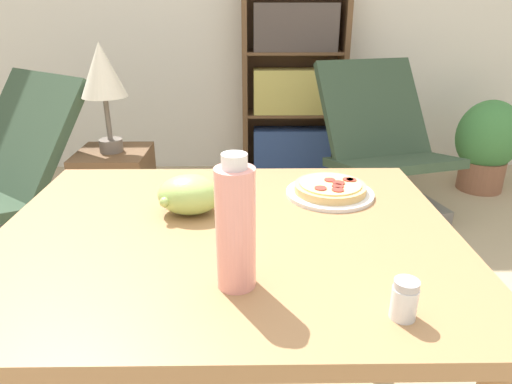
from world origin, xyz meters
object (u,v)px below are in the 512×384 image
Objects in this scene: grape_bunch at (189,195)px; lounge_chair_near at (4,205)px; pizza_on_plate at (330,190)px; bookshelf at (293,88)px; table_lamp at (102,75)px; side_table at (118,202)px; drink_bottle at (236,227)px; potted_plant_floor at (487,144)px; salt_shaker at (404,299)px; lounge_chair_far at (382,168)px.

grape_bunch is 0.16× the size of lounge_chair_near.
bookshelf reaches higher than pizza_on_plate.
side_table is at bearing 0.00° from table_lamp.
bookshelf is at bearing 50.05° from side_table.
lounge_chair_near is 0.81m from table_lamp.
drink_bottle is 0.25× the size of lounge_chair_near.
potted_plant_floor is (1.38, 1.82, -0.42)m from pizza_on_plate.
salt_shaker is at bearing -120.04° from potted_plant_floor.
table_lamp is at bearing 120.96° from salt_shaker.
drink_bottle is 2.63m from bookshelf.
lounge_chair_far is 1.52m from side_table.
pizza_on_plate is 0.48m from drink_bottle.
potted_plant_floor is at bearing 8.87° from lounge_chair_far.
salt_shaker is 0.13× the size of side_table.
bookshelf is (0.10, 2.19, -0.11)m from pizza_on_plate.
grape_bunch is 0.29× the size of side_table.
lounge_chair_far is at bearing 16.65° from table_lamp.
lounge_chair_near is 1.99m from bookshelf.
pizza_on_plate reaches higher than potted_plant_floor.
potted_plant_floor is at bearing 52.82° from pizza_on_plate.
pizza_on_plate is 1.50× the size of grape_bunch.
bookshelf is 2.50× the size of side_table.
table_lamp is 2.46m from potted_plant_floor.
pizza_on_plate is at bearing 3.36° from lounge_chair_near.
potted_plant_floor is at bearing 19.50° from side_table.
lounge_chair_far is (0.58, 1.45, -0.45)m from pizza_on_plate.
pizza_on_plate is at bearing 93.88° from salt_shaker.
grape_bunch is 0.30× the size of table_lamp.
table_lamp is (-0.52, 1.12, 0.12)m from grape_bunch.
table_lamp is (-0.88, 1.02, 0.15)m from pizza_on_plate.
lounge_chair_near is at bearing -140.47° from bookshelf.
lounge_chair_far reaches higher than side_table.
bookshelf reaches higher than side_table.
table_lamp is at bearing 45.27° from lounge_chair_near.
table_lamp is at bearing -178.89° from lounge_chair_far.
lounge_chair_far is at bearing 74.57° from salt_shaker.
drink_bottle is at bearing -65.69° from side_table.
side_table is 2.40m from potted_plant_floor.
potted_plant_floor is (2.26, 0.80, 0.06)m from side_table.
pizza_on_plate is 1.43m from side_table.
salt_shaker reaches higher than pizza_on_plate.
drink_bottle is 2.80m from potted_plant_floor.
salt_shaker is 0.05× the size of bookshelf.
drink_bottle is 1.88m from lounge_chair_near.
side_table is 0.63m from table_lamp.
table_lamp reaches higher than side_table.
lounge_chair_near is 0.54m from side_table.
pizza_on_plate is at bearing -49.13° from table_lamp.
pizza_on_plate is at bearing 60.19° from drink_bottle.
drink_bottle reaches higher than potted_plant_floor.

